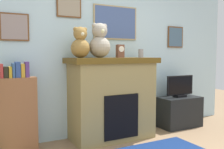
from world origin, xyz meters
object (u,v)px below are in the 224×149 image
fireplace (112,98)px  teddy_bear_cream (80,44)px  mantel_clock (120,51)px  bookshelf (18,111)px  teddy_bear_grey (100,42)px  tv_stand (179,112)px  candle_jar (141,53)px  television (180,87)px

fireplace → teddy_bear_cream: 0.94m
mantel_clock → teddy_bear_cream: size_ratio=0.46×
mantel_clock → bookshelf: bearing=175.6°
bookshelf → teddy_bear_grey: (1.12, -0.11, 0.90)m
teddy_bear_cream → tv_stand: bearing=0.3°
teddy_bear_cream → fireplace: bearing=2.1°
fireplace → tv_stand: (1.34, -0.01, -0.35)m
bookshelf → mantel_clock: size_ratio=6.03×
tv_stand → candle_jar: 1.32m
mantel_clock → teddy_bear_cream: teddy_bear_cream is taller
bookshelf → fireplace: bearing=-4.0°
candle_jar → mantel_clock: mantel_clock is taller
candle_jar → teddy_bear_grey: bearing=-179.9°
teddy_bear_cream → teddy_bear_grey: 0.30m
television → mantel_clock: 1.35m
television → teddy_bear_grey: 1.71m
candle_jar → teddy_bear_cream: bearing=-180.0°
teddy_bear_grey → candle_jar: bearing=0.1°
teddy_bear_cream → television: bearing=0.3°
television → mantel_clock: (-1.21, -0.01, 0.61)m
teddy_bear_grey → television: bearing=0.3°
tv_stand → bookshelf: bearing=177.8°
candle_jar → fireplace: bearing=178.0°
teddy_bear_cream → teddy_bear_grey: (0.29, -0.00, 0.03)m
candle_jar → teddy_bear_cream: size_ratio=0.31×
television → tv_stand: bearing=90.0°
mantel_clock → teddy_bear_grey: 0.36m
tv_stand → television: television is taller
fireplace → bookshelf: size_ratio=1.13×
television → mantel_clock: mantel_clock is taller
fireplace → television: (1.34, -0.01, 0.09)m
teddy_bear_cream → teddy_bear_grey: bearing=-0.0°
tv_stand → mantel_clock: 1.60m
bookshelf → teddy_bear_grey: teddy_bear_grey is taller
tv_stand → teddy_bear_cream: (-1.84, -0.01, 1.15)m
television → candle_jar: 1.02m
television → bookshelf: bearing=177.8°
fireplace → teddy_bear_cream: size_ratio=3.11×
teddy_bear_grey → fireplace: bearing=5.1°
bookshelf → tv_stand: 2.68m
tv_stand → candle_jar: candle_jar is taller
mantel_clock → tv_stand: bearing=0.5°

